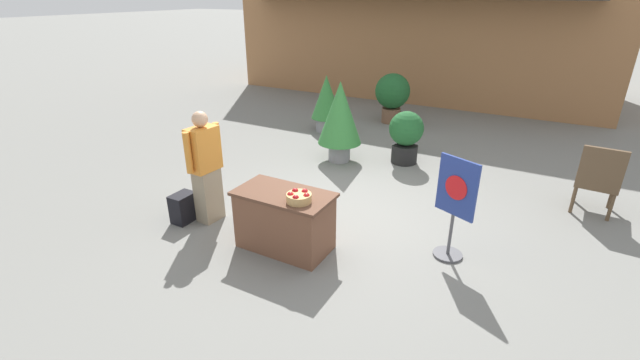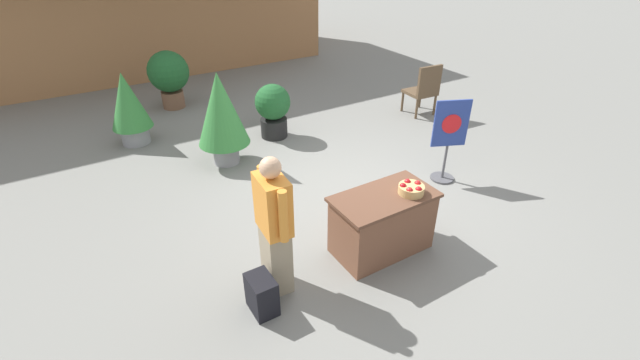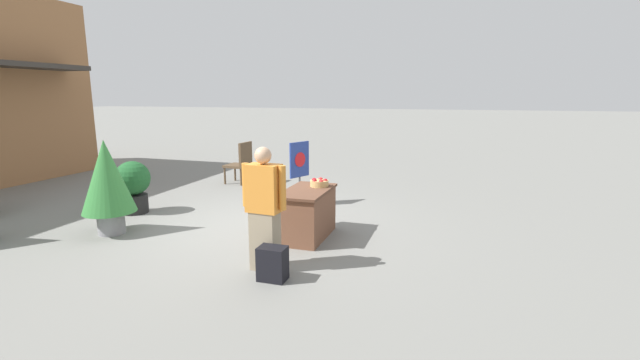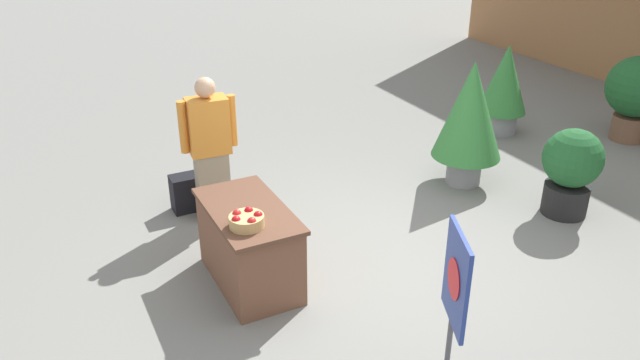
% 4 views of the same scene
% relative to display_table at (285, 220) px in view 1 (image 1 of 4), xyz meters
% --- Properties ---
extents(ground_plane, '(120.00, 120.00, 0.00)m').
position_rel_display_table_xyz_m(ground_plane, '(0.36, 1.07, -0.39)').
color(ground_plane, slate).
extents(storefront_building, '(11.01, 5.29, 4.68)m').
position_rel_display_table_xyz_m(storefront_building, '(-1.42, 10.32, 1.95)').
color(storefront_building, '#9E6B42').
rests_on(storefront_building, ground_plane).
extents(display_table, '(1.21, 0.66, 0.77)m').
position_rel_display_table_xyz_m(display_table, '(0.00, 0.00, 0.00)').
color(display_table, brown).
rests_on(display_table, ground_plane).
extents(apple_basket, '(0.30, 0.30, 0.13)m').
position_rel_display_table_xyz_m(apple_basket, '(0.29, -0.11, 0.44)').
color(apple_basket, tan).
rests_on(apple_basket, display_table).
extents(person_visitor, '(0.29, 0.61, 1.59)m').
position_rel_display_table_xyz_m(person_visitor, '(-1.35, 0.10, 0.42)').
color(person_visitor, gray).
rests_on(person_visitor, ground_plane).
extents(backpack, '(0.24, 0.34, 0.42)m').
position_rel_display_table_xyz_m(backpack, '(-1.64, -0.13, -0.18)').
color(backpack, black).
rests_on(backpack, ground_plane).
extents(poster_board, '(0.49, 0.36, 1.29)m').
position_rel_display_table_xyz_m(poster_board, '(1.88, 0.81, 0.30)').
color(poster_board, '#4C4C51').
rests_on(poster_board, ground_plane).
extents(patio_chair, '(0.59, 0.59, 1.05)m').
position_rel_display_table_xyz_m(patio_chair, '(3.43, 2.96, 0.18)').
color(patio_chair, brown).
rests_on(patio_chair, ground_plane).
extents(potted_plant_far_left, '(0.83, 0.83, 1.53)m').
position_rel_display_table_xyz_m(potted_plant_far_left, '(-0.79, 3.10, 0.50)').
color(potted_plant_far_left, gray).
rests_on(potted_plant_far_left, ground_plane).
extents(potted_plant_near_right, '(0.65, 0.65, 1.00)m').
position_rel_display_table_xyz_m(potted_plant_near_right, '(0.35, 3.61, 0.17)').
color(potted_plant_near_right, black).
rests_on(potted_plant_near_right, ground_plane).
extents(potted_plant_near_left, '(0.70, 0.70, 1.30)m').
position_rel_display_table_xyz_m(potted_plant_near_left, '(-1.92, 4.66, 0.33)').
color(potted_plant_near_left, gray).
rests_on(potted_plant_near_left, ground_plane).
extents(potted_plant_far_right, '(0.85, 0.85, 1.21)m').
position_rel_display_table_xyz_m(potted_plant_far_right, '(-0.85, 6.09, 0.33)').
color(potted_plant_far_right, brown).
rests_on(potted_plant_far_right, ground_plane).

